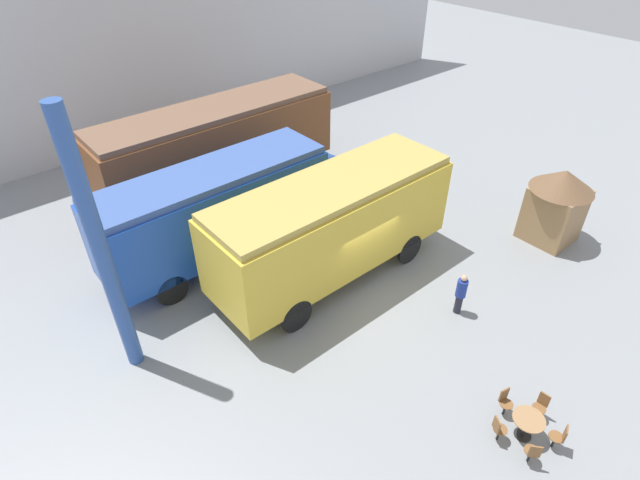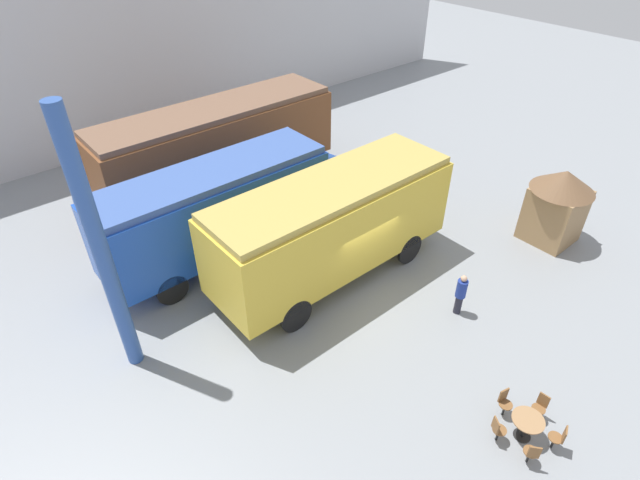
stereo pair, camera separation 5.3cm
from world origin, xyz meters
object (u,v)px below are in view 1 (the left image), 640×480
(visitor_person, at_px, (461,293))
(passenger_coach_vintage, at_px, (332,222))
(cafe_table_near, at_px, (528,423))
(ticket_kiosk, at_px, (557,202))
(passenger_coach_wooden, at_px, (217,142))
(cafe_chair_0, at_px, (505,400))
(streamlined_locomotive, at_px, (233,201))

(visitor_person, bearing_deg, passenger_coach_vintage, 114.32)
(visitor_person, bearing_deg, cafe_table_near, -121.41)
(ticket_kiosk, bearing_deg, visitor_person, -177.30)
(passenger_coach_wooden, bearing_deg, cafe_chair_0, -92.03)
(passenger_coach_wooden, relative_size, visitor_person, 6.84)
(streamlined_locomotive, height_order, visitor_person, streamlined_locomotive)
(cafe_chair_0, bearing_deg, passenger_coach_wooden, -168.78)
(cafe_chair_0, relative_size, visitor_person, 0.56)
(ticket_kiosk, bearing_deg, cafe_chair_0, -157.61)
(cafe_chair_0, relative_size, ticket_kiosk, 0.29)
(cafe_table_near, xyz_separation_m, visitor_person, (2.38, 3.90, 0.29))
(visitor_person, bearing_deg, streamlined_locomotive, 115.37)
(ticket_kiosk, bearing_deg, passenger_coach_vintage, 154.16)
(streamlined_locomotive, bearing_deg, ticket_kiosk, -36.97)
(visitor_person, distance_m, ticket_kiosk, 6.19)
(passenger_coach_wooden, distance_m, cafe_chair_0, 15.24)
(streamlined_locomotive, bearing_deg, visitor_person, -64.63)
(passenger_coach_wooden, xyz_separation_m, streamlined_locomotive, (-1.95, -4.36, -0.15))
(passenger_coach_vintage, bearing_deg, streamlined_locomotive, 116.61)
(passenger_coach_vintage, bearing_deg, visitor_person, -65.68)
(passenger_coach_vintage, relative_size, cafe_table_near, 10.81)
(cafe_table_near, bearing_deg, passenger_coach_wooden, 87.42)
(cafe_table_near, bearing_deg, streamlined_locomotive, 96.10)
(streamlined_locomotive, distance_m, cafe_table_near, 11.69)
(cafe_table_near, height_order, visitor_person, visitor_person)
(visitor_person, bearing_deg, ticket_kiosk, 2.70)
(passenger_coach_wooden, distance_m, visitor_person, 12.19)
(visitor_person, bearing_deg, cafe_chair_0, -125.04)
(visitor_person, relative_size, ticket_kiosk, 0.52)
(streamlined_locomotive, distance_m, ticket_kiosk, 12.19)
(passenger_coach_wooden, relative_size, streamlined_locomotive, 1.03)
(passenger_coach_wooden, bearing_deg, ticket_kiosk, -56.33)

